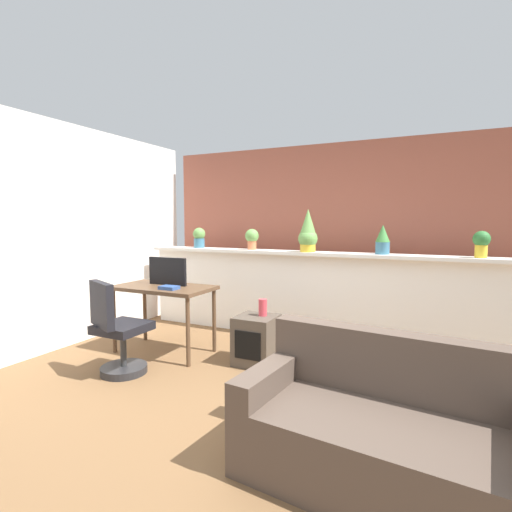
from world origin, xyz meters
The scene contains 17 objects.
ground_plane centered at (0.00, 0.00, 0.00)m, with size 12.00×12.00×0.00m, color brown.
divider_wall centered at (0.00, 2.00, 0.53)m, with size 4.66×0.16×1.05m, color white.
plant_shelf centered at (0.00, 1.96, 1.07)m, with size 4.66×0.31×0.04m, color white.
brick_wall_behind centered at (0.00, 2.60, 1.25)m, with size 4.66×0.10×2.50m, color #9E5442.
side_wall_left centered at (-2.58, 0.40, 1.30)m, with size 0.12×4.40×2.60m, color white.
potted_plant_0 centered at (-1.67, 1.98, 1.24)m, with size 0.17×0.17×0.28m.
potted_plant_1 centered at (-0.84, 1.97, 1.25)m, with size 0.18×0.18×0.27m.
potted_plant_2 centered at (-0.06, 1.92, 1.33)m, with size 0.23×0.23×0.52m.
potted_plant_3 centered at (0.81, 1.97, 1.26)m, with size 0.16×0.16×0.33m.
potted_plant_4 centered at (1.78, 1.95, 1.25)m, with size 0.17×0.17×0.28m.
desk centered at (-1.36, 0.80, 0.67)m, with size 1.10×0.60×0.75m.
tv_monitor centered at (-1.36, 0.88, 0.91)m, with size 0.49×0.04×0.31m, color black.
office_chair centered at (-1.35, 0.09, 0.39)m, with size 0.51×0.51×0.91m.
side_cube_shelf centered at (-0.27, 0.91, 0.25)m, with size 0.40×0.41×0.50m.
vase_on_shelf centered at (-0.22, 0.96, 0.59)m, with size 0.09×0.09×0.17m, color #CC3D47.
book_on_desk centered at (-1.17, 0.66, 0.77)m, with size 0.19×0.14×0.04m, color #2D4C8C.
couch centered at (1.15, -0.42, 0.28)m, with size 1.63×0.92×0.80m.
Camera 1 is at (1.40, -2.59, 1.47)m, focal length 27.15 mm.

